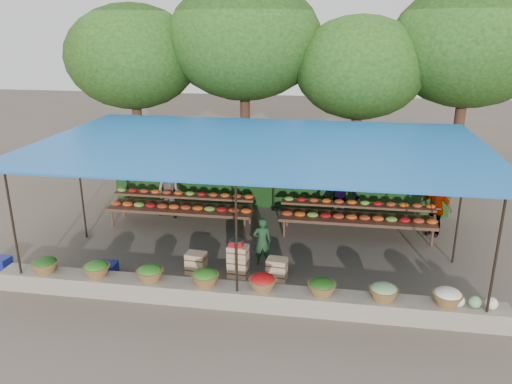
% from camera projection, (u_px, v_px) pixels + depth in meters
% --- Properties ---
extents(ground, '(60.00, 60.00, 0.00)m').
position_uv_depth(ground, '(259.00, 249.00, 12.96)').
color(ground, brown).
rests_on(ground, ground).
extents(stone_curb, '(10.60, 0.55, 0.40)m').
position_uv_depth(stone_curb, '(239.00, 296.00, 10.33)').
color(stone_curb, '#72695B').
rests_on(stone_curb, ground).
extents(stall_canopy, '(10.80, 6.60, 2.82)m').
position_uv_depth(stall_canopy, '(260.00, 148.00, 12.18)').
color(stall_canopy, black).
rests_on(stall_canopy, ground).
extents(produce_baskets, '(8.98, 0.58, 0.34)m').
position_uv_depth(produce_baskets, '(234.00, 280.00, 10.23)').
color(produce_baskets, brown).
rests_on(produce_baskets, stone_curb).
extents(netting_backdrop, '(10.60, 0.06, 2.50)m').
position_uv_depth(netting_backdrop, '(275.00, 170.00, 15.52)').
color(netting_backdrop, '#1D4117').
rests_on(netting_backdrop, ground).
extents(tree_row, '(16.51, 5.50, 7.12)m').
position_uv_depth(tree_row, '(301.00, 51.00, 17.09)').
color(tree_row, '#382114').
rests_on(tree_row, ground).
extents(fruit_table_left, '(4.21, 0.95, 0.93)m').
position_uv_depth(fruit_table_left, '(181.00, 204.00, 14.42)').
color(fruit_table_left, '#4B2C1E').
rests_on(fruit_table_left, ground).
extents(fruit_table_right, '(4.21, 0.95, 0.93)m').
position_uv_depth(fruit_table_right, '(357.00, 214.00, 13.65)').
color(fruit_table_right, '#4B2C1E').
rests_on(fruit_table_right, ground).
extents(crate_counter, '(2.38, 0.38, 0.77)m').
position_uv_depth(crate_counter, '(237.00, 264.00, 11.47)').
color(crate_counter, tan).
rests_on(crate_counter, ground).
extents(weighing_scale, '(0.32, 0.32, 0.34)m').
position_uv_depth(weighing_scale, '(236.00, 242.00, 11.30)').
color(weighing_scale, red).
rests_on(weighing_scale, crate_counter).
extents(vendor_seated, '(0.49, 0.37, 1.20)m').
position_uv_depth(vendor_seated, '(262.00, 242.00, 11.95)').
color(vendor_seated, '#1C3D21').
rests_on(vendor_seated, ground).
extents(customer_left, '(0.89, 0.76, 1.58)m').
position_uv_depth(customer_left, '(169.00, 193.00, 14.86)').
color(customer_left, slate).
rests_on(customer_left, ground).
extents(customer_mid, '(1.37, 1.08, 1.86)m').
position_uv_depth(customer_mid, '(341.00, 192.00, 14.43)').
color(customer_mid, slate).
rests_on(customer_mid, ground).
extents(customer_right, '(0.97, 0.79, 1.54)m').
position_uv_depth(customer_right, '(435.00, 208.00, 13.64)').
color(customer_right, slate).
rests_on(customer_right, ground).
extents(blue_crate_front, '(0.60, 0.45, 0.34)m').
position_uv_depth(blue_crate_front, '(104.00, 270.00, 11.48)').
color(blue_crate_front, navy).
rests_on(blue_crate_front, ground).
extents(blue_crate_back, '(0.51, 0.38, 0.29)m').
position_uv_depth(blue_crate_back, '(0.00, 263.00, 11.88)').
color(blue_crate_back, navy).
rests_on(blue_crate_back, ground).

